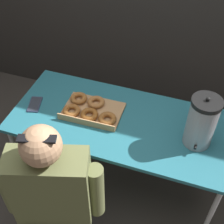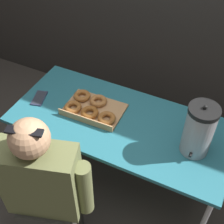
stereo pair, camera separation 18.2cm
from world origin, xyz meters
The scene contains 6 objects.
ground_plane centered at (0.00, 0.00, 0.00)m, with size 12.00×12.00×0.00m, color #3D3833.
folding_table centered at (0.00, 0.00, 0.66)m, with size 1.50×0.68×0.71m.
donut_box centered at (-0.23, 0.01, 0.73)m, with size 0.43×0.30×0.05m.
coffee_urn centered at (0.51, -0.02, 0.88)m, with size 0.18×0.20×0.37m.
cell_phone centered at (-0.63, -0.05, 0.71)m, with size 0.12×0.17×0.01m.
person_seated centered at (-0.21, -0.62, 0.55)m, with size 0.58×0.34×1.17m.
Camera 2 is at (0.59, -1.33, 2.23)m, focal length 50.00 mm.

